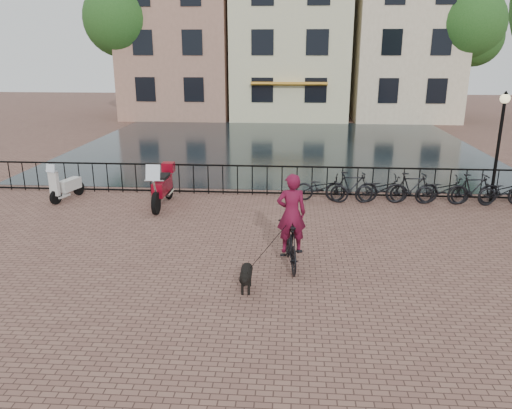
# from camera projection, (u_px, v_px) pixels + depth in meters

# --- Properties ---
(ground) EXTENTS (100.00, 100.00, 0.00)m
(ground) POSITION_uv_depth(u_px,v_px,m) (244.00, 313.00, 9.27)
(ground) COLOR brown
(ground) RESTS_ON ground
(canal_water) EXTENTS (20.00, 20.00, 0.00)m
(canal_water) POSITION_uv_depth(u_px,v_px,m) (277.00, 145.00, 25.76)
(canal_water) COLOR black
(canal_water) RESTS_ON ground
(railing) EXTENTS (20.00, 0.05, 1.02)m
(railing) POSITION_uv_depth(u_px,v_px,m) (267.00, 181.00, 16.75)
(railing) COLOR black
(railing) RESTS_ON ground
(canal_house_left) EXTENTS (7.50, 9.00, 12.80)m
(canal_house_left) POSITION_uv_depth(u_px,v_px,m) (181.00, 26.00, 36.51)
(canal_house_left) COLOR #926955
(canal_house_left) RESTS_ON ground
(canal_house_mid) EXTENTS (8.00, 9.50, 11.80)m
(canal_house_mid) POSITION_uv_depth(u_px,v_px,m) (291.00, 33.00, 36.08)
(canal_house_mid) COLOR beige
(canal_house_mid) RESTS_ON ground
(canal_house_right) EXTENTS (7.00, 9.00, 13.30)m
(canal_house_right) POSITION_uv_depth(u_px,v_px,m) (404.00, 22.00, 35.29)
(canal_house_right) COLOR #C5B292
(canal_house_right) RESTS_ON ground
(tree_far_left) EXTENTS (5.04, 5.04, 9.27)m
(tree_far_left) POSITION_uv_depth(u_px,v_px,m) (121.00, 19.00, 33.80)
(tree_far_left) COLOR black
(tree_far_left) RESTS_ON ground
(tree_far_right) EXTENTS (4.76, 4.76, 8.76)m
(tree_far_right) POSITION_uv_depth(u_px,v_px,m) (468.00, 24.00, 32.27)
(tree_far_right) COLOR black
(tree_far_right) RESTS_ON ground
(lamp_post) EXTENTS (0.30, 0.30, 3.45)m
(lamp_post) POSITION_uv_depth(u_px,v_px,m) (501.00, 129.00, 15.30)
(lamp_post) COLOR black
(lamp_post) RESTS_ON ground
(cyclist) EXTENTS (0.85, 1.89, 2.51)m
(cyclist) POSITION_uv_depth(u_px,v_px,m) (291.00, 226.00, 11.06)
(cyclist) COLOR black
(cyclist) RESTS_ON ground
(dog) EXTENTS (0.30, 0.87, 0.58)m
(dog) POSITION_uv_depth(u_px,v_px,m) (246.00, 277.00, 10.09)
(dog) COLOR black
(dog) RESTS_ON ground
(motorcycle) EXTENTS (0.54, 2.19, 1.56)m
(motorcycle) POSITION_uv_depth(u_px,v_px,m) (162.00, 182.00, 15.49)
(motorcycle) COLOR maroon
(motorcycle) RESTS_ON ground
(scooter) EXTENTS (0.77, 1.50, 1.34)m
(scooter) POSITION_uv_depth(u_px,v_px,m) (66.00, 180.00, 16.21)
(scooter) COLOR beige
(scooter) RESTS_ON ground
(parked_bike_0) EXTENTS (1.79, 0.88, 0.90)m
(parked_bike_0) POSITION_uv_depth(u_px,v_px,m) (322.00, 188.00, 16.06)
(parked_bike_0) COLOR black
(parked_bike_0) RESTS_ON ground
(parked_bike_1) EXTENTS (1.66, 0.47, 1.00)m
(parked_bike_1) POSITION_uv_depth(u_px,v_px,m) (352.00, 187.00, 15.98)
(parked_bike_1) COLOR black
(parked_bike_1) RESTS_ON ground
(parked_bike_2) EXTENTS (1.78, 0.80, 0.90)m
(parked_bike_2) POSITION_uv_depth(u_px,v_px,m) (382.00, 189.00, 15.93)
(parked_bike_2) COLOR black
(parked_bike_2) RESTS_ON ground
(parked_bike_3) EXTENTS (1.69, 0.55, 1.00)m
(parked_bike_3) POSITION_uv_depth(u_px,v_px,m) (412.00, 188.00, 15.85)
(parked_bike_3) COLOR black
(parked_bike_3) RESTS_ON ground
(parked_bike_4) EXTENTS (1.75, 0.69, 0.90)m
(parked_bike_4) POSITION_uv_depth(u_px,v_px,m) (442.00, 190.00, 15.79)
(parked_bike_4) COLOR black
(parked_bike_4) RESTS_ON ground
(parked_bike_5) EXTENTS (1.71, 0.69, 1.00)m
(parked_bike_5) POSITION_uv_depth(u_px,v_px,m) (473.00, 189.00, 15.71)
(parked_bike_5) COLOR black
(parked_bike_5) RESTS_ON ground
(parked_bike_6) EXTENTS (1.79, 0.89, 0.90)m
(parked_bike_6) POSITION_uv_depth(u_px,v_px,m) (504.00, 191.00, 15.66)
(parked_bike_6) COLOR black
(parked_bike_6) RESTS_ON ground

